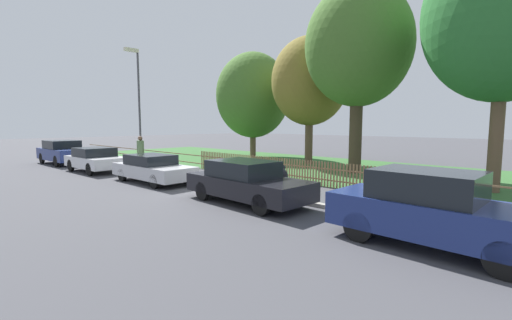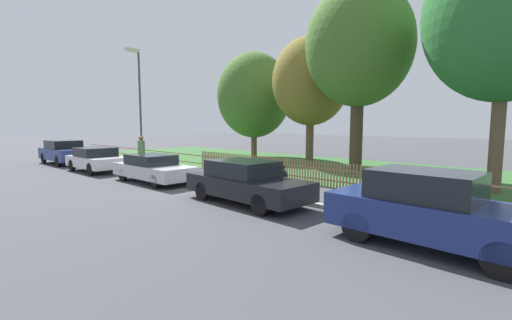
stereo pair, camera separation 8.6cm
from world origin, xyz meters
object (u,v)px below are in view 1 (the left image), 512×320
parked_car_red_compact (246,182)px  parked_car_black_saloon (96,159)px  covered_motorcycle (269,174)px  tree_behind_motorcycle (310,81)px  pedestrian_by_lamp (141,151)px  parked_car_silver_hatchback (63,152)px  tree_mid_park (358,46)px  parked_car_navy_estate (153,168)px  tree_nearest_kerb (253,95)px  parked_car_white_van (433,210)px  street_lamp (137,96)px  tree_far_left (505,13)px

parked_car_red_compact → parked_car_black_saloon: bearing=-176.1°
covered_motorcycle → tree_behind_motorcycle: bearing=119.9°
pedestrian_by_lamp → parked_car_silver_hatchback: bearing=100.9°
parked_car_silver_hatchback → tree_mid_park: size_ratio=0.46×
pedestrian_by_lamp → parked_car_navy_estate: bearing=-117.8°
parked_car_silver_hatchback → tree_mid_park: 18.51m
parked_car_navy_estate → tree_nearest_kerb: bearing=112.2°
pedestrian_by_lamp → tree_mid_park: bearing=-58.0°
covered_motorcycle → tree_nearest_kerb: tree_nearest_kerb is taller
tree_mid_park → parked_car_white_van: bearing=-54.5°
parked_car_silver_hatchback → tree_behind_motorcycle: 16.03m
parked_car_red_compact → tree_nearest_kerb: bearing=135.1°
parked_car_navy_estate → street_lamp: (-4.28, 1.66, 3.39)m
tree_nearest_kerb → pedestrian_by_lamp: tree_nearest_kerb is taller
parked_car_silver_hatchback → parked_car_white_van: 21.47m
parked_car_black_saloon → tree_mid_park: (10.12, 8.97, 5.70)m
parked_car_white_van → parked_car_red_compact: bearing=179.2°
parked_car_black_saloon → parked_car_navy_estate: 5.20m
tree_behind_motorcycle → tree_mid_park: 4.47m
tree_behind_motorcycle → street_lamp: bearing=-121.3°
parked_car_black_saloon → tree_behind_motorcycle: bearing=58.0°
parked_car_red_compact → tree_nearest_kerb: size_ratio=0.56×
parked_car_red_compact → pedestrian_by_lamp: bearing=172.8°
parked_car_silver_hatchback → tree_nearest_kerb: (5.40, 11.59, 3.89)m
tree_behind_motorcycle → tree_mid_park: bearing=-22.2°
parked_car_silver_hatchback → street_lamp: bearing=17.0°
parked_car_navy_estate → parked_car_white_van: 11.20m
tree_behind_motorcycle → pedestrian_by_lamp: bearing=-119.9°
tree_nearest_kerb → tree_far_left: (15.91, -3.78, 1.71)m
parked_car_white_van → tree_behind_motorcycle: (-10.25, 10.43, 4.32)m
tree_nearest_kerb → tree_mid_park: 10.29m
parked_car_silver_hatchback → street_lamp: size_ratio=0.66×
parked_car_navy_estate → tree_behind_motorcycle: tree_behind_motorcycle is taller
parked_car_silver_hatchback → tree_behind_motorcycle: size_ratio=0.55×
parked_car_black_saloon → covered_motorcycle: parked_car_black_saloon is taller
parked_car_white_van → covered_motorcycle: bearing=163.0°
tree_behind_motorcycle → tree_far_left: tree_far_left is taller
parked_car_silver_hatchback → pedestrian_by_lamp: size_ratio=2.32×
parked_car_red_compact → tree_far_left: size_ratio=0.46×
parked_car_navy_estate → covered_motorcycle: size_ratio=2.07×
parked_car_silver_hatchback → covered_motorcycle: (15.28, 2.20, -0.09)m
parked_car_black_saloon → parked_car_navy_estate: parked_car_black_saloon is taller
parked_car_white_van → street_lamp: (-15.47, 1.82, 3.22)m
tree_mid_park → street_lamp: size_ratio=1.45×
parked_car_navy_estate → parked_car_silver_hatchback: bearing=-179.4°
parked_car_white_van → street_lamp: size_ratio=0.64×
street_lamp → parked_car_red_compact: bearing=-9.2°
parked_car_red_compact → pedestrian_by_lamp: 9.82m
tree_behind_motorcycle → pedestrian_by_lamp: (-4.98, -8.67, -4.06)m
tree_mid_park → street_lamp: 11.79m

